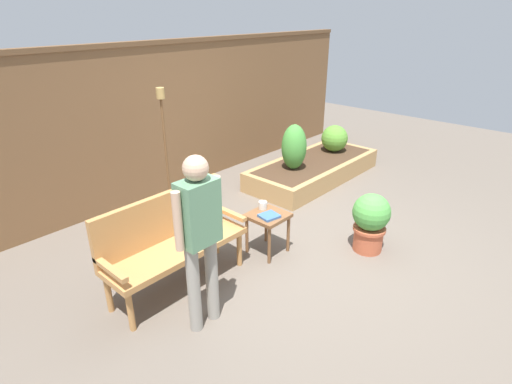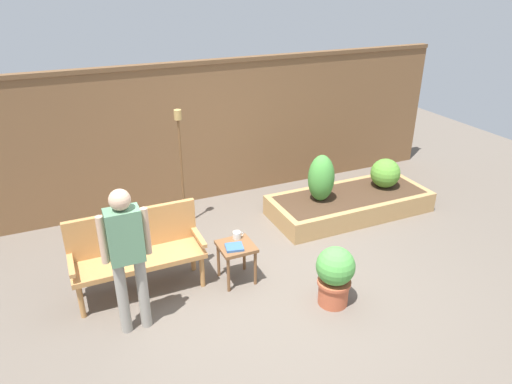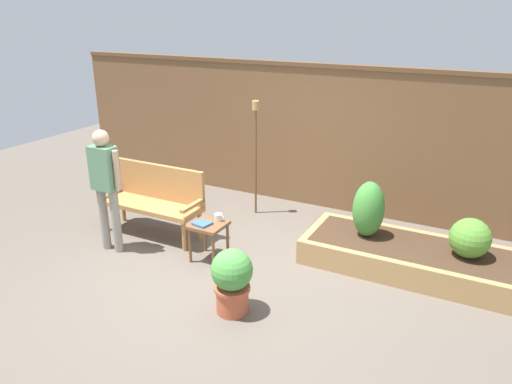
{
  "view_description": "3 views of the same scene",
  "coord_description": "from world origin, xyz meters",
  "px_view_note": "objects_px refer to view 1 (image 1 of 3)",
  "views": [
    {
      "loc": [
        -3.35,
        -2.26,
        2.54
      ],
      "look_at": [
        -0.18,
        0.61,
        0.61
      ],
      "focal_mm": 28.52,
      "sensor_mm": 36.0,
      "label": 1
    },
    {
      "loc": [
        -1.98,
        -3.96,
        3.31
      ],
      "look_at": [
        0.13,
        0.75,
        0.87
      ],
      "focal_mm": 32.84,
      "sensor_mm": 36.0,
      "label": 2
    },
    {
      "loc": [
        2.65,
        -4.16,
        2.89
      ],
      "look_at": [
        0.13,
        0.67,
        0.84
      ],
      "focal_mm": 34.29,
      "sensor_mm": 36.0,
      "label": 3
    }
  ],
  "objects_px": {
    "shrub_near_bench": "(294,147)",
    "tiki_torch": "(164,131)",
    "side_table": "(268,221)",
    "book_on_table": "(269,216)",
    "potted_boxwood": "(370,220)",
    "person_by_bench": "(200,230)",
    "garden_bench": "(170,235)",
    "shrub_far_corner": "(335,138)",
    "cup_on_table": "(263,205)"
  },
  "relations": [
    {
      "from": "book_on_table",
      "to": "potted_boxwood",
      "type": "bearing_deg",
      "value": -30.84
    },
    {
      "from": "side_table",
      "to": "shrub_near_bench",
      "type": "distance_m",
      "value": 1.93
    },
    {
      "from": "potted_boxwood",
      "to": "shrub_near_bench",
      "type": "distance_m",
      "value": 1.97
    },
    {
      "from": "shrub_near_bench",
      "to": "potted_boxwood",
      "type": "bearing_deg",
      "value": -116.5
    },
    {
      "from": "side_table",
      "to": "garden_bench",
      "type": "bearing_deg",
      "value": 163.02
    },
    {
      "from": "book_on_table",
      "to": "tiki_torch",
      "type": "bearing_deg",
      "value": 105.65
    },
    {
      "from": "person_by_bench",
      "to": "potted_boxwood",
      "type": "bearing_deg",
      "value": -13.21
    },
    {
      "from": "garden_bench",
      "to": "cup_on_table",
      "type": "height_order",
      "value": "garden_bench"
    },
    {
      "from": "book_on_table",
      "to": "potted_boxwood",
      "type": "relative_size",
      "value": 0.28
    },
    {
      "from": "side_table",
      "to": "potted_boxwood",
      "type": "height_order",
      "value": "potted_boxwood"
    },
    {
      "from": "side_table",
      "to": "tiki_torch",
      "type": "xyz_separation_m",
      "value": [
        -0.17,
        1.56,
        0.76
      ]
    },
    {
      "from": "garden_bench",
      "to": "side_table",
      "type": "xyz_separation_m",
      "value": [
        1.07,
        -0.33,
        -0.15
      ]
    },
    {
      "from": "book_on_table",
      "to": "person_by_bench",
      "type": "distance_m",
      "value": 1.31
    },
    {
      "from": "side_table",
      "to": "shrub_far_corner",
      "type": "height_order",
      "value": "shrub_far_corner"
    },
    {
      "from": "tiki_torch",
      "to": "garden_bench",
      "type": "bearing_deg",
      "value": -125.98
    },
    {
      "from": "side_table",
      "to": "shrub_near_bench",
      "type": "xyz_separation_m",
      "value": [
        1.68,
        0.93,
        0.25
      ]
    },
    {
      "from": "side_table",
      "to": "tiki_torch",
      "type": "height_order",
      "value": "tiki_torch"
    },
    {
      "from": "person_by_bench",
      "to": "tiki_torch",
      "type": "bearing_deg",
      "value": 60.61
    },
    {
      "from": "shrub_far_corner",
      "to": "tiki_torch",
      "type": "distance_m",
      "value": 3.12
    },
    {
      "from": "garden_bench",
      "to": "potted_boxwood",
      "type": "xyz_separation_m",
      "value": [
        1.87,
        -1.15,
        -0.16
      ]
    },
    {
      "from": "book_on_table",
      "to": "side_table",
      "type": "bearing_deg",
      "value": 62.41
    },
    {
      "from": "shrub_far_corner",
      "to": "person_by_bench",
      "type": "relative_size",
      "value": 0.29
    },
    {
      "from": "garden_bench",
      "to": "book_on_table",
      "type": "relative_size",
      "value": 7.42
    },
    {
      "from": "shrub_near_bench",
      "to": "shrub_far_corner",
      "type": "xyz_separation_m",
      "value": [
        1.14,
        0.0,
        -0.12
      ]
    },
    {
      "from": "garden_bench",
      "to": "shrub_far_corner",
      "type": "relative_size",
      "value": 3.23
    },
    {
      "from": "cup_on_table",
      "to": "book_on_table",
      "type": "xyz_separation_m",
      "value": [
        -0.11,
        -0.19,
        -0.03
      ]
    },
    {
      "from": "shrub_near_bench",
      "to": "tiki_torch",
      "type": "xyz_separation_m",
      "value": [
        -1.85,
        0.63,
        0.51
      ]
    },
    {
      "from": "shrub_near_bench",
      "to": "book_on_table",
      "type": "bearing_deg",
      "value": -150.3
    },
    {
      "from": "cup_on_table",
      "to": "potted_boxwood",
      "type": "height_order",
      "value": "potted_boxwood"
    },
    {
      "from": "tiki_torch",
      "to": "shrub_far_corner",
      "type": "bearing_deg",
      "value": -11.9
    },
    {
      "from": "garden_bench",
      "to": "shrub_near_bench",
      "type": "relative_size",
      "value": 2.09
    },
    {
      "from": "side_table",
      "to": "book_on_table",
      "type": "xyz_separation_m",
      "value": [
        -0.05,
        -0.06,
        0.1
      ]
    },
    {
      "from": "person_by_bench",
      "to": "side_table",
      "type": "bearing_deg",
      "value": 15.45
    },
    {
      "from": "shrub_near_bench",
      "to": "person_by_bench",
      "type": "bearing_deg",
      "value": -156.51
    },
    {
      "from": "garden_bench",
      "to": "potted_boxwood",
      "type": "relative_size",
      "value": 2.09
    },
    {
      "from": "side_table",
      "to": "person_by_bench",
      "type": "distance_m",
      "value": 1.4
    },
    {
      "from": "book_on_table",
      "to": "potted_boxwood",
      "type": "xyz_separation_m",
      "value": [
        0.85,
        -0.77,
        -0.11
      ]
    },
    {
      "from": "side_table",
      "to": "shrub_near_bench",
      "type": "relative_size",
      "value": 0.7
    },
    {
      "from": "cup_on_table",
      "to": "shrub_near_bench",
      "type": "distance_m",
      "value": 1.8
    },
    {
      "from": "tiki_torch",
      "to": "person_by_bench",
      "type": "relative_size",
      "value": 1.08
    },
    {
      "from": "book_on_table",
      "to": "cup_on_table",
      "type": "bearing_deg",
      "value": 70.83
    },
    {
      "from": "garden_bench",
      "to": "side_table",
      "type": "relative_size",
      "value": 3.0
    },
    {
      "from": "side_table",
      "to": "book_on_table",
      "type": "bearing_deg",
      "value": -128.77
    },
    {
      "from": "side_table",
      "to": "tiki_torch",
      "type": "distance_m",
      "value": 1.74
    },
    {
      "from": "side_table",
      "to": "person_by_bench",
      "type": "xyz_separation_m",
      "value": [
        -1.24,
        -0.34,
        0.54
      ]
    },
    {
      "from": "shrub_far_corner",
      "to": "book_on_table",
      "type": "bearing_deg",
      "value": -161.08
    },
    {
      "from": "cup_on_table",
      "to": "shrub_far_corner",
      "type": "relative_size",
      "value": 0.29
    },
    {
      "from": "book_on_table",
      "to": "shrub_near_bench",
      "type": "distance_m",
      "value": 1.99
    },
    {
      "from": "book_on_table",
      "to": "shrub_near_bench",
      "type": "xyz_separation_m",
      "value": [
        1.72,
        0.98,
        0.15
      ]
    },
    {
      "from": "potted_boxwood",
      "to": "tiki_torch",
      "type": "bearing_deg",
      "value": 112.32
    }
  ]
}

